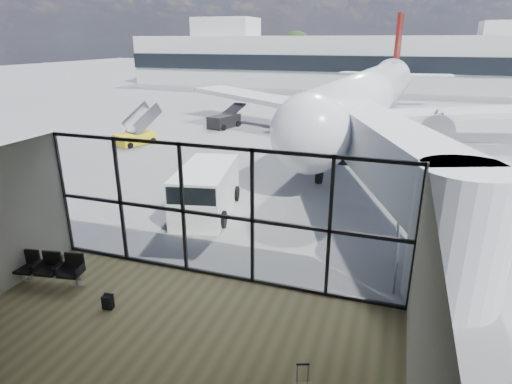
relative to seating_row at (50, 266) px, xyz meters
The scene contains 20 objects.
ground 42.37m from the seating_row, 83.19° to the left, with size 220.00×220.00×0.00m, color slate.
lounge_shell 6.08m from the seating_row, 28.54° to the right, with size 12.02×8.01×4.51m.
glass_curtain_wall 5.68m from the seating_row, 22.40° to the left, with size 12.10×0.12×4.50m.
jet_bridge 13.67m from the seating_row, 42.66° to the left, with size 8.00×16.50×4.33m.
apron_railing 11.99m from the seating_row, 27.67° to the left, with size 0.06×5.46×1.11m.
far_terminal 64.30m from the seating_row, 86.04° to the left, with size 80.00×12.20×11.00m.
tree_0 84.27m from the seating_row, 118.36° to the left, with size 4.95×4.95×7.12m.
tree_1 81.63m from the seating_row, 114.64° to the left, with size 5.61×5.61×8.07m.
tree_2 79.36m from the seating_row, 110.69° to the left, with size 6.27×6.27×9.03m.
tree_3 77.37m from the seating_row, 106.53° to the left, with size 4.95×4.95×7.12m.
tree_4 75.92m from the seating_row, 102.17° to the left, with size 5.61×5.61×8.07m.
tree_5 74.93m from the seating_row, 97.67° to the left, with size 6.27×6.27×9.03m.
seating_row is the anchor object (origin of this frame).
backpack 2.78m from the seating_row, 14.36° to the right, with size 0.33×0.31×0.46m.
airliner 29.26m from the seating_row, 74.73° to the left, with size 34.46×40.00×10.30m.
service_van 7.36m from the seating_row, 71.84° to the left, with size 3.12×5.23×2.14m.
belt_loader 26.34m from the seating_row, 100.16° to the left, with size 2.44×4.38×1.92m.
mobile_stairs 19.66m from the seating_row, 115.64° to the left, with size 2.67×3.72×2.39m.
traffic_cone_a 18.55m from the seating_row, 69.80° to the left, with size 0.39×0.39×0.56m.
traffic_cone_c 17.59m from the seating_row, 55.26° to the left, with size 0.37×0.37×0.52m.
Camera 1 is at (5.20, -11.51, 7.50)m, focal length 30.00 mm.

